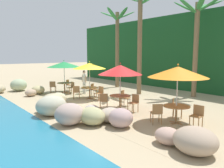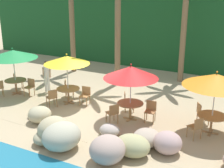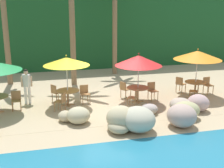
# 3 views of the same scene
# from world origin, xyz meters

# --- Properties ---
(ground_plane) EXTENTS (120.00, 120.00, 0.00)m
(ground_plane) POSITION_xyz_m (0.00, 0.00, 0.00)
(ground_plane) COLOR tan
(terrace_deck) EXTENTS (18.00, 5.20, 0.01)m
(terrace_deck) POSITION_xyz_m (0.00, 0.00, 0.00)
(terrace_deck) COLOR tan
(terrace_deck) RESTS_ON ground
(foliage_backdrop) EXTENTS (28.00, 2.40, 6.00)m
(foliage_backdrop) POSITION_xyz_m (0.00, 9.00, 3.00)
(foliage_backdrop) COLOR #194C23
(foliage_backdrop) RESTS_ON ground
(rock_seawall) EXTENTS (16.04, 3.40, 0.94)m
(rock_seawall) POSITION_xyz_m (-0.19, -2.64, 0.39)
(rock_seawall) COLOR #A7B58D
(rock_seawall) RESTS_ON ground
(umbrella_green) EXTENTS (2.46, 2.46, 2.42)m
(umbrella_green) POSITION_xyz_m (-4.93, 0.07, 2.10)
(umbrella_green) COLOR silver
(umbrella_green) RESTS_ON ground
(dining_table_green) EXTENTS (1.10, 1.10, 0.74)m
(dining_table_green) POSITION_xyz_m (-4.93, 0.07, 0.61)
(dining_table_green) COLOR #A37547
(dining_table_green) RESTS_ON ground
(chair_green_seaward) EXTENTS (0.43, 0.44, 0.87)m
(chair_green_seaward) POSITION_xyz_m (-4.08, 0.19, 0.51)
(chair_green_seaward) COLOR #9E7042
(chair_green_seaward) RESTS_ON ground
(chair_green_inland) EXTENTS (0.59, 0.59, 0.87)m
(chair_green_inland) POSITION_xyz_m (-5.49, 0.72, 0.51)
(chair_green_inland) COLOR #9E7042
(chair_green_inland) RESTS_ON ground
(umbrella_yellow) EXTENTS (2.12, 2.12, 2.42)m
(umbrella_yellow) POSITION_xyz_m (-1.76, 0.25, 2.12)
(umbrella_yellow) COLOR silver
(umbrella_yellow) RESTS_ON ground
(dining_table_yellow) EXTENTS (1.10, 1.10, 0.74)m
(dining_table_yellow) POSITION_xyz_m (-1.76, 0.25, 0.61)
(dining_table_yellow) COLOR #A37547
(dining_table_yellow) RESTS_ON ground
(chair_yellow_seaward) EXTENTS (0.47, 0.48, 0.87)m
(chair_yellow_seaward) POSITION_xyz_m (-0.93, 0.45, 0.51)
(chair_yellow_seaward) COLOR #9E7042
(chair_yellow_seaward) RESTS_ON ground
(chair_yellow_inland) EXTENTS (0.58, 0.58, 0.87)m
(chair_yellow_inland) POSITION_xyz_m (-2.29, 0.92, 0.51)
(chair_yellow_inland) COLOR #9E7042
(chair_yellow_inland) RESTS_ON ground
(chair_yellow_left) EXTENTS (0.58, 0.58, 0.87)m
(chair_yellow_left) POSITION_xyz_m (-2.12, -0.53, 0.51)
(chair_yellow_left) COLOR #9E7042
(chair_yellow_left) RESTS_ON ground
(umbrella_red) EXTENTS (2.25, 2.25, 2.43)m
(umbrella_red) POSITION_xyz_m (1.60, -0.07, 2.07)
(umbrella_red) COLOR silver
(umbrella_red) RESTS_ON ground
(dining_table_red) EXTENTS (1.10, 1.10, 0.74)m
(dining_table_red) POSITION_xyz_m (1.60, -0.07, 0.61)
(dining_table_red) COLOR #A37547
(dining_table_red) RESTS_ON ground
(chair_red_seaward) EXTENTS (0.48, 0.48, 0.87)m
(chair_red_seaward) POSITION_xyz_m (2.43, 0.15, 0.51)
(chair_red_seaward) COLOR #9E7042
(chair_red_seaward) RESTS_ON ground
(chair_red_inland) EXTENTS (0.57, 0.57, 0.87)m
(chair_red_inland) POSITION_xyz_m (1.14, 0.65, 0.51)
(chair_red_inland) COLOR #9E7042
(chair_red_inland) RESTS_ON ground
(chair_red_left) EXTENTS (0.59, 0.59, 0.87)m
(chair_red_left) POSITION_xyz_m (1.18, -0.81, 0.51)
(chair_red_left) COLOR #9E7042
(chair_red_left) RESTS_ON ground
(umbrella_orange) EXTENTS (2.42, 2.42, 2.48)m
(umbrella_orange) POSITION_xyz_m (4.86, 0.22, 2.14)
(umbrella_orange) COLOR silver
(umbrella_orange) RESTS_ON ground
(dining_table_orange) EXTENTS (1.10, 1.10, 0.74)m
(dining_table_orange) POSITION_xyz_m (4.86, 0.22, 0.61)
(dining_table_orange) COLOR #A37547
(dining_table_orange) RESTS_ON ground
(chair_orange_inland) EXTENTS (0.58, 0.58, 0.87)m
(chair_orange_inland) POSITION_xyz_m (4.33, 0.89, 0.51)
(chair_orange_inland) COLOR #9E7042
(chair_orange_inland) RESTS_ON ground
(chair_orange_left) EXTENTS (0.59, 0.59, 0.87)m
(chair_orange_left) POSITION_xyz_m (4.46, -0.54, 0.51)
(chair_orange_left) COLOR #9E7042
(chair_orange_left) RESTS_ON ground
(palm_tree_nearest) EXTENTS (3.11, 3.11, 6.57)m
(palm_tree_nearest) POSITION_xyz_m (-4.72, 5.01, 4.23)
(palm_tree_nearest) COLOR brown
(palm_tree_nearest) RESTS_ON ground
(palm_tree_third) EXTENTS (3.04, 3.10, 6.36)m
(palm_tree_third) POSITION_xyz_m (2.04, 6.11, 4.33)
(palm_tree_third) COLOR brown
(palm_tree_third) RESTS_ON ground
(waiter_in_white) EXTENTS (0.52, 0.37, 1.70)m
(waiter_in_white) POSITION_xyz_m (-3.61, 0.98, 0.99)
(waiter_in_white) COLOR white
(waiter_in_white) RESTS_ON ground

